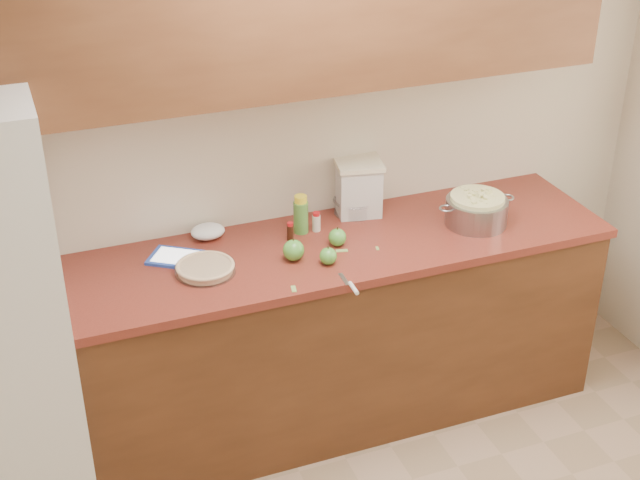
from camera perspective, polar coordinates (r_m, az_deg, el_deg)
name	(u,v)px	position (r m, az deg, el deg)	size (l,w,h in m)	color
room_shell	(506,367)	(2.57, 11.82, -7.95)	(3.60, 3.60, 3.60)	tan
counter_run	(318,334)	(4.12, -0.11, -6.01)	(2.64, 0.68, 0.92)	#583018
upper_cabinets	(304,1)	(3.64, -1.04, 15.06)	(2.60, 0.34, 0.70)	brown
pie	(205,268)	(3.71, -7.35, -1.80)	(0.25, 0.25, 0.04)	silver
colander	(476,210)	(4.10, 9.98, 1.89)	(0.38, 0.28, 0.14)	gray
flour_canister	(358,186)	(4.13, 2.44, 3.47)	(0.24, 0.24, 0.26)	silver
tablet	(175,257)	(3.83, -9.25, -1.11)	(0.27, 0.25, 0.02)	blue
paring_knife	(352,287)	(3.58, 2.07, -3.01)	(0.03, 0.18, 0.02)	gray
lemon_bottle	(301,215)	(3.96, -1.24, 1.62)	(0.07, 0.07, 0.18)	#4C8C38
cinnamon_shaker	(316,222)	(3.99, -0.24, 1.17)	(0.04, 0.04, 0.09)	beige
vanilla_bottle	(290,232)	(3.91, -1.91, 0.53)	(0.03, 0.03, 0.09)	black
mixing_bowl	(354,205)	(4.15, 2.19, 2.24)	(0.20, 0.20, 0.07)	silver
paper_towel	(208,231)	(3.97, -7.19, 0.55)	(0.15, 0.12, 0.06)	white
apple_left	(294,250)	(3.76, -1.70, -0.66)	(0.09, 0.09, 0.10)	#4D9C37
apple_center	(337,237)	(3.87, 1.12, 0.17)	(0.08, 0.08, 0.09)	#4D9C37
apple_front	(328,256)	(3.73, 0.53, -1.04)	(0.07, 0.07, 0.09)	#4D9C37
peel_a	(294,289)	(3.57, -1.70, -3.15)	(0.05, 0.02, 0.00)	#8CB156
peel_b	(342,251)	(3.84, 1.41, -0.69)	(0.05, 0.02, 0.00)	#8CB156
peel_c	(377,248)	(3.87, 3.69, -0.53)	(0.03, 0.01, 0.00)	#8CB156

